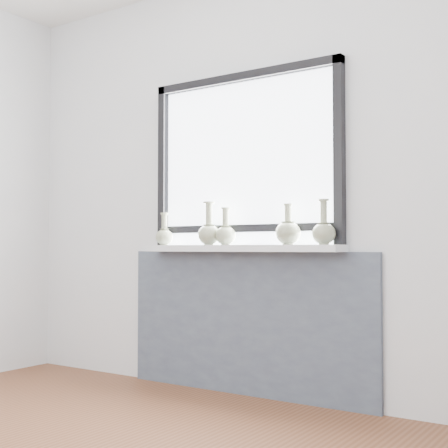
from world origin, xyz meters
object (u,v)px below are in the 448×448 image
Objects in this scene: windowsill at (239,248)px; vase_b at (209,232)px; vase_a at (164,235)px; vase_d at (288,231)px; vase_e at (324,231)px; vase_c at (226,233)px.

windowsill is 4.98× the size of vase_b.
vase_d is (0.90, 0.00, 0.01)m from vase_a.
vase_e is at bearing 0.02° from vase_a.
vase_c is at bearing -169.29° from windowsill.
vase_c is at bearing -179.80° from vase_d.
vase_a is 1.12m from vase_e.
vase_b is at bearing -178.38° from vase_d.
vase_c is (0.11, 0.01, -0.01)m from vase_b.
windowsill is at bearing 8.52° from vase_b.
vase_d is at bearing 0.20° from vase_c.
windowsill is 0.22m from vase_b.
vase_e is (0.76, 0.01, -0.00)m from vase_b.
vase_a is (-0.56, -0.02, 0.08)m from windowsill.
vase_a is 0.93× the size of vase_c.
windowsill is 5.31× the size of vase_e.
vase_a is at bearing -178.11° from windowsill.
windowsill is 6.31× the size of vase_a.
vase_c is 0.91× the size of vase_e.
windowsill is 5.84× the size of vase_c.
vase_e reaches higher than vase_d.
vase_b is 1.17× the size of vase_c.
vase_a is 0.79× the size of vase_b.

